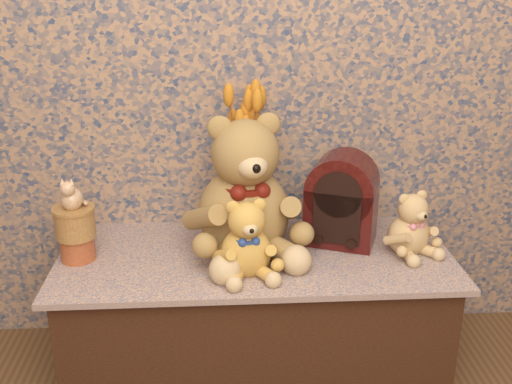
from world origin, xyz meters
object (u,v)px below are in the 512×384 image
(ceramic_vase, at_px, (247,208))
(cathedral_radio, at_px, (342,198))
(teddy_small, at_px, (410,220))
(biscuit_tin_lower, at_px, (78,248))
(teddy_large, at_px, (244,179))
(cat_figurine, at_px, (71,192))
(teddy_medium, at_px, (246,234))

(ceramic_vase, bearing_deg, cathedral_radio, -12.43)
(teddy_small, xyz_separation_m, biscuit_tin_lower, (-1.10, 0.01, -0.08))
(teddy_large, relative_size, teddy_small, 2.18)
(teddy_small, relative_size, cat_figurine, 2.07)
(teddy_medium, relative_size, teddy_small, 1.14)
(teddy_medium, height_order, biscuit_tin_lower, teddy_medium)
(teddy_small, distance_m, cathedral_radio, 0.24)
(cat_figurine, bearing_deg, ceramic_vase, 21.85)
(teddy_medium, distance_m, ceramic_vase, 0.28)
(teddy_medium, bearing_deg, teddy_large, 79.97)
(ceramic_vase, distance_m, cat_figurine, 0.60)
(cathedral_radio, height_order, ceramic_vase, cathedral_radio)
(teddy_medium, distance_m, cathedral_radio, 0.40)
(teddy_large, distance_m, teddy_medium, 0.21)
(teddy_large, relative_size, cathedral_radio, 1.57)
(teddy_small, bearing_deg, cathedral_radio, 132.70)
(teddy_large, distance_m, cat_figurine, 0.55)
(teddy_large, xyz_separation_m, teddy_small, (0.55, -0.06, -0.14))
(teddy_small, bearing_deg, teddy_medium, 167.98)
(teddy_medium, bearing_deg, ceramic_vase, 76.81)
(biscuit_tin_lower, bearing_deg, teddy_large, 4.94)
(cathedral_radio, relative_size, cat_figurine, 2.87)
(cathedral_radio, height_order, biscuit_tin_lower, cathedral_radio)
(teddy_small, height_order, cathedral_radio, cathedral_radio)
(teddy_medium, distance_m, biscuit_tin_lower, 0.57)
(teddy_large, height_order, cat_figurine, teddy_large)
(teddy_large, height_order, biscuit_tin_lower, teddy_large)
(teddy_small, height_order, cat_figurine, cat_figurine)
(teddy_large, height_order, teddy_medium, teddy_large)
(biscuit_tin_lower, bearing_deg, ceramic_vase, 15.31)
(cathedral_radio, bearing_deg, teddy_large, -152.50)
(cathedral_radio, distance_m, ceramic_vase, 0.33)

